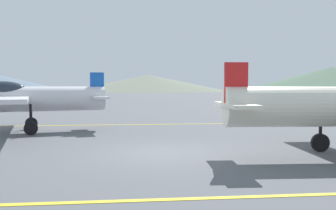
# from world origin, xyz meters

# --- Properties ---
(ground_plane) EXTENTS (400.00, 400.00, 0.00)m
(ground_plane) POSITION_xyz_m (0.00, 0.00, 0.00)
(ground_plane) COLOR #54565B
(apron_line_near) EXTENTS (80.00, 0.16, 0.01)m
(apron_line_near) POSITION_xyz_m (0.00, -4.75, 0.01)
(apron_line_near) COLOR yellow
(apron_line_near) RESTS_ON ground_plane
(apron_line_far) EXTENTS (80.00, 0.16, 0.01)m
(apron_line_far) POSITION_xyz_m (0.00, 8.59, 0.01)
(apron_line_far) COLOR yellow
(apron_line_far) RESTS_ON ground_plane
(airplane_mid) EXTENTS (8.07, 9.17, 2.76)m
(airplane_mid) POSITION_xyz_m (-6.09, 5.81, 1.55)
(airplane_mid) COLOR silver
(airplane_mid) RESTS_ON ground_plane
(car_sedan) EXTENTS (4.40, 4.22, 1.62)m
(car_sedan) POSITION_xyz_m (11.92, 12.33, 0.84)
(car_sedan) COLOR black
(car_sedan) RESTS_ON ground_plane
(hill_centerleft) EXTENTS (68.12, 68.12, 6.95)m
(hill_centerleft) POSITION_xyz_m (7.03, 143.64, 3.48)
(hill_centerleft) COLOR slate
(hill_centerleft) RESTS_ON ground_plane
(hill_centerright) EXTENTS (71.14, 71.14, 9.41)m
(hill_centerright) POSITION_xyz_m (74.97, 120.40, 4.70)
(hill_centerright) COLOR #4C6651
(hill_centerright) RESTS_ON ground_plane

